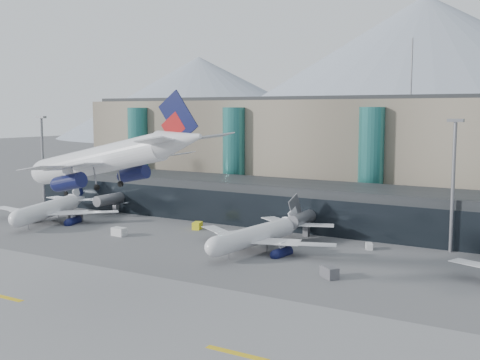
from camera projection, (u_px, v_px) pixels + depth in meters
name	position (u px, v px, depth m)	size (l,w,h in m)	color
ground	(175.00, 292.00, 90.42)	(900.00, 900.00, 0.00)	#515154
runway_strip	(105.00, 322.00, 77.64)	(400.00, 40.00, 0.04)	slate
runway_markings	(105.00, 321.00, 77.63)	(128.00, 1.00, 0.02)	gold
concourse	(326.00, 207.00, 139.03)	(170.00, 27.00, 10.00)	black
terminal_main	(291.00, 150.00, 178.07)	(130.00, 30.00, 31.00)	gray
teal_towers	(298.00, 160.00, 159.50)	(116.40, 19.40, 46.00)	#276E6A
lightmast_left	(43.00, 156.00, 167.96)	(3.00, 1.20, 25.60)	slate
lightmast_mid	(453.00, 178.00, 114.31)	(3.00, 1.20, 25.60)	slate
hero_jet	(115.00, 151.00, 87.72)	(34.67, 35.72, 11.50)	silver
jet_parked_left	(55.00, 203.00, 149.00)	(33.61, 35.58, 11.43)	silver
jet_parked_mid	(264.00, 228.00, 118.73)	(33.35, 33.09, 10.80)	silver
veh_a	(119.00, 232.00, 130.77)	(3.21, 1.81, 1.81)	silver
veh_b	(197.00, 226.00, 138.03)	(2.85, 1.76, 1.65)	yellow
veh_c	(329.00, 272.00, 97.87)	(3.40, 1.79, 1.89)	#504F54
veh_f	(76.00, 218.00, 147.26)	(3.21, 1.70, 1.79)	#504F54
veh_g	(369.00, 246.00, 118.00)	(2.14, 1.25, 1.25)	silver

